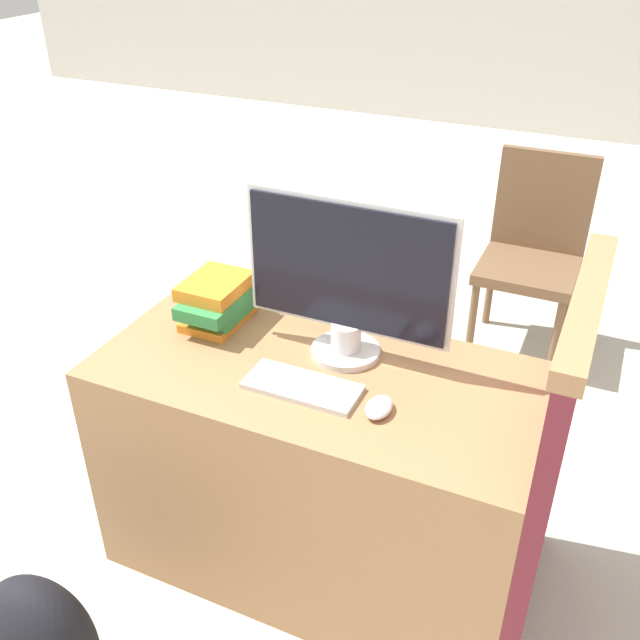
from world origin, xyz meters
TOP-DOWN VIEW (x-y plane):
  - ground_plane at (0.00, 0.00)m, footprint 20.00×20.00m
  - desk at (0.00, 0.32)m, footprint 1.29×0.64m
  - carrel_divider at (0.67, 0.35)m, footprint 0.07×0.71m
  - monitor at (0.04, 0.43)m, footprint 0.61×0.20m
  - keyboard at (0.00, 0.21)m, footprint 0.32×0.14m
  - mouse at (0.23, 0.20)m, footprint 0.07×0.10m
  - book_stack at (-0.39, 0.43)m, footprint 0.18×0.28m
  - far_chair at (0.36, 1.96)m, footprint 0.44×0.44m

SIDE VIEW (x-z plane):
  - ground_plane at x=0.00m, z-range 0.00..0.00m
  - desk at x=0.00m, z-range 0.00..0.77m
  - far_chair at x=0.36m, z-range 0.05..0.99m
  - carrel_divider at x=0.67m, z-range 0.01..1.16m
  - keyboard at x=0.00m, z-range 0.77..0.78m
  - mouse at x=0.23m, z-range 0.77..0.80m
  - book_stack at x=-0.39m, z-range 0.77..0.92m
  - monitor at x=0.04m, z-range 0.77..1.26m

